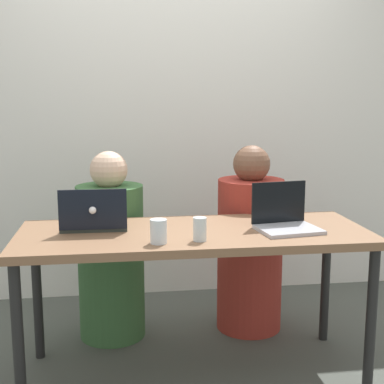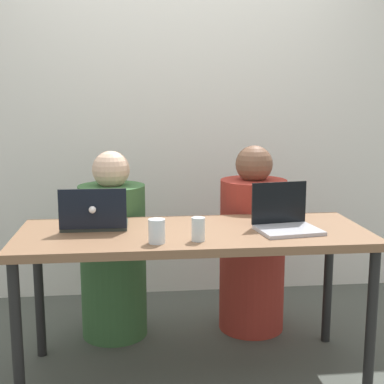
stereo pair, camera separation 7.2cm
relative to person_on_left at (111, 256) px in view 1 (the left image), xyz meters
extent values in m
plane|color=#494E48|center=(0.41, -0.51, -0.49)|extent=(12.00, 12.00, 0.00)
cube|color=silver|center=(0.41, 0.72, 0.67)|extent=(4.50, 0.10, 2.32)
cube|color=brown|center=(0.41, -0.51, 0.25)|extent=(1.71, 0.66, 0.04)
cylinder|color=black|center=(-0.39, -0.80, -0.13)|extent=(0.05, 0.05, 0.71)
cylinder|color=black|center=(1.22, -0.80, -0.13)|extent=(0.05, 0.05, 0.71)
cylinder|color=black|center=(-0.39, -0.23, -0.13)|extent=(0.05, 0.05, 0.71)
cylinder|color=black|center=(1.22, -0.23, -0.13)|extent=(0.05, 0.05, 0.71)
cylinder|color=#386437|center=(0.00, 0.00, -0.04)|extent=(0.47, 0.47, 0.90)
sphere|color=beige|center=(0.00, 0.00, 0.50)|extent=(0.21, 0.21, 0.21)
cylinder|color=#A03026|center=(0.83, 0.00, -0.03)|extent=(0.45, 0.45, 0.92)
sphere|color=brown|center=(0.83, 0.00, 0.52)|extent=(0.22, 0.22, 0.22)
cube|color=#B0B1BB|center=(0.87, -0.60, 0.27)|extent=(0.32, 0.27, 0.02)
cube|color=black|center=(0.85, -0.48, 0.39)|extent=(0.29, 0.05, 0.21)
sphere|color=white|center=(0.85, -0.46, 0.39)|extent=(0.04, 0.04, 0.04)
cube|color=#333D38|center=(-0.07, -0.39, 0.27)|extent=(0.33, 0.22, 0.02)
cube|color=black|center=(-0.07, -0.50, 0.38)|extent=(0.32, 0.01, 0.19)
sphere|color=white|center=(-0.07, -0.51, 0.38)|extent=(0.04, 0.04, 0.04)
cylinder|color=silver|center=(0.23, -0.72, 0.32)|extent=(0.08, 0.08, 0.11)
cylinder|color=silver|center=(0.23, -0.72, 0.30)|extent=(0.07, 0.07, 0.06)
cylinder|color=silver|center=(0.41, -0.70, 0.32)|extent=(0.06, 0.06, 0.11)
cylinder|color=silver|center=(0.41, -0.70, 0.30)|extent=(0.05, 0.05, 0.06)
camera|label=1|loc=(0.06, -3.03, 0.91)|focal=50.00mm
camera|label=2|loc=(0.13, -3.04, 0.91)|focal=50.00mm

